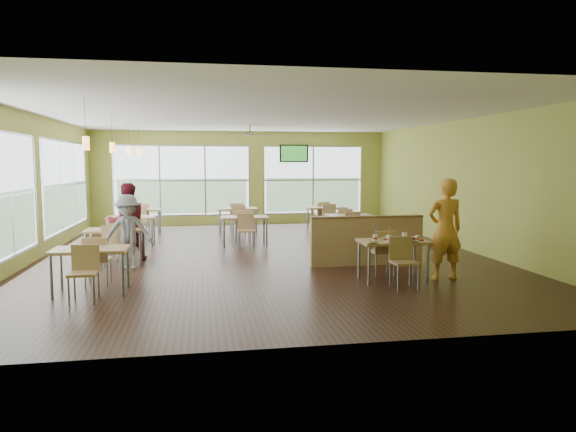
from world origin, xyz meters
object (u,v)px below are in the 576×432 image
at_px(man_plaid, 445,229).
at_px(food_basket, 413,238).
at_px(main_table, 393,247).
at_px(half_wall_divider, 367,241).

xyz_separation_m(man_plaid, food_basket, (-0.60, 0.03, -0.15)).
height_order(main_table, food_basket, main_table).
bearing_deg(food_basket, man_plaid, -2.50).
relative_size(main_table, half_wall_divider, 0.63).
xyz_separation_m(main_table, food_basket, (0.38, -0.00, 0.15)).
relative_size(man_plaid, food_basket, 8.01).
relative_size(half_wall_divider, man_plaid, 1.29).
bearing_deg(man_plaid, half_wall_divider, -57.62).
bearing_deg(food_basket, half_wall_divider, 104.57).
height_order(half_wall_divider, food_basket, half_wall_divider).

